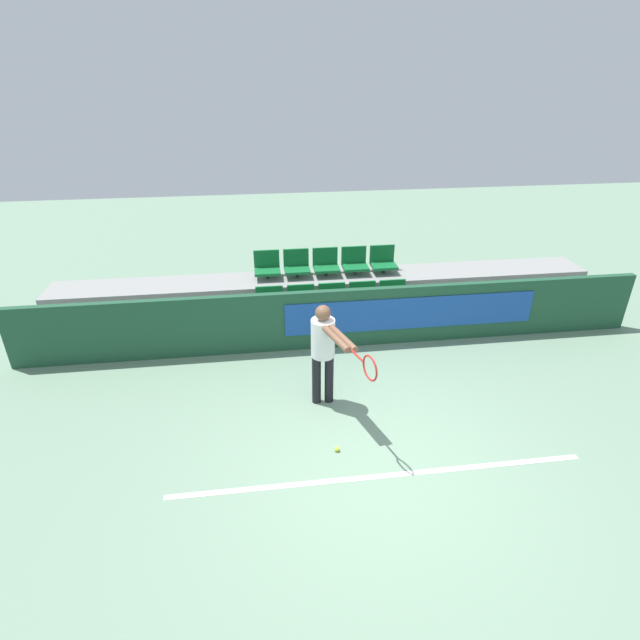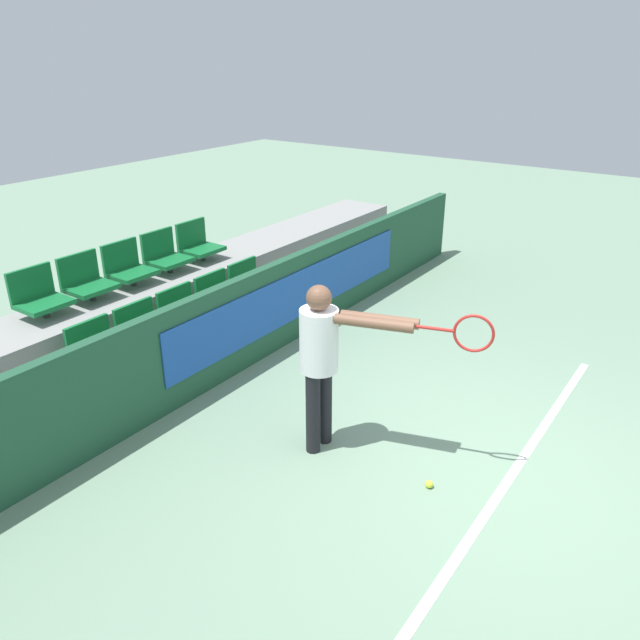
{
  "view_description": "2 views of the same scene",
  "coord_description": "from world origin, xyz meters",
  "px_view_note": "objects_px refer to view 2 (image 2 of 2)",
  "views": [
    {
      "loc": [
        -1.33,
        -4.56,
        4.47
      ],
      "look_at": [
        -0.42,
        2.31,
        0.91
      ],
      "focal_mm": 28.0,
      "sensor_mm": 36.0,
      "label": 1
    },
    {
      "loc": [
        -4.41,
        -1.32,
        3.38
      ],
      "look_at": [
        0.18,
        1.9,
        0.91
      ],
      "focal_mm": 35.0,
      "sensor_mm": 36.0,
      "label": 2
    }
  ],
  "objects_px": {
    "stadium_chair_4": "(250,284)",
    "stadium_chair_8": "(165,255)",
    "stadium_chair_1": "(143,331)",
    "tennis_player": "(327,351)",
    "stadium_chair_6": "(86,281)",
    "stadium_chair_2": "(183,313)",
    "stadium_chair_7": "(128,267)",
    "tennis_ball": "(429,484)",
    "stadium_chair_0": "(97,351)",
    "stadium_chair_9": "(198,244)",
    "stadium_chair_5": "(39,296)",
    "stadium_chair_3": "(218,298)"
  },
  "relations": [
    {
      "from": "stadium_chair_6",
      "to": "tennis_player",
      "type": "height_order",
      "value": "tennis_player"
    },
    {
      "from": "stadium_chair_5",
      "to": "stadium_chair_1",
      "type": "bearing_deg",
      "value": -56.75
    },
    {
      "from": "stadium_chair_6",
      "to": "stadium_chair_9",
      "type": "bearing_deg",
      "value": 0.0
    },
    {
      "from": "stadium_chair_0",
      "to": "stadium_chair_6",
      "type": "height_order",
      "value": "stadium_chair_6"
    },
    {
      "from": "stadium_chair_1",
      "to": "tennis_ball",
      "type": "distance_m",
      "value": 3.38
    },
    {
      "from": "stadium_chair_0",
      "to": "stadium_chair_7",
      "type": "height_order",
      "value": "stadium_chair_7"
    },
    {
      "from": "stadium_chair_3",
      "to": "stadium_chair_6",
      "type": "bearing_deg",
      "value": 142.67
    },
    {
      "from": "stadium_chair_2",
      "to": "stadium_chair_8",
      "type": "distance_m",
      "value": 1.12
    },
    {
      "from": "stadium_chair_3",
      "to": "tennis_player",
      "type": "bearing_deg",
      "value": -114.35
    },
    {
      "from": "stadium_chair_0",
      "to": "stadium_chair_5",
      "type": "relative_size",
      "value": 1.0
    },
    {
      "from": "stadium_chair_1",
      "to": "tennis_player",
      "type": "height_order",
      "value": "tennis_player"
    },
    {
      "from": "stadium_chair_0",
      "to": "stadium_chair_6",
      "type": "xyz_separation_m",
      "value": [
        0.58,
        0.88,
        0.38
      ]
    },
    {
      "from": "stadium_chair_1",
      "to": "tennis_player",
      "type": "xyz_separation_m",
      "value": [
        0.11,
        -2.31,
        0.38
      ]
    },
    {
      "from": "stadium_chair_6",
      "to": "stadium_chair_7",
      "type": "relative_size",
      "value": 1.0
    },
    {
      "from": "tennis_ball",
      "to": "stadium_chair_5",
      "type": "bearing_deg",
      "value": 99.37
    },
    {
      "from": "tennis_player",
      "to": "stadium_chair_1",
      "type": "bearing_deg",
      "value": 75.03
    },
    {
      "from": "stadium_chair_7",
      "to": "stadium_chair_8",
      "type": "bearing_deg",
      "value": 0.0
    },
    {
      "from": "stadium_chair_9",
      "to": "tennis_ball",
      "type": "height_order",
      "value": "stadium_chair_9"
    },
    {
      "from": "stadium_chair_6",
      "to": "tennis_player",
      "type": "distance_m",
      "value": 3.19
    },
    {
      "from": "stadium_chair_4",
      "to": "tennis_ball",
      "type": "height_order",
      "value": "stadium_chair_4"
    },
    {
      "from": "stadium_chair_4",
      "to": "stadium_chair_2",
      "type": "bearing_deg",
      "value": 180.0
    },
    {
      "from": "stadium_chair_7",
      "to": "tennis_ball",
      "type": "height_order",
      "value": "stadium_chair_7"
    },
    {
      "from": "stadium_chair_0",
      "to": "stadium_chair_3",
      "type": "height_order",
      "value": "same"
    },
    {
      "from": "stadium_chair_2",
      "to": "stadium_chair_7",
      "type": "xyz_separation_m",
      "value": [
        0.0,
        0.88,
        0.38
      ]
    },
    {
      "from": "stadium_chair_9",
      "to": "stadium_chair_2",
      "type": "bearing_deg",
      "value": -142.67
    },
    {
      "from": "stadium_chair_8",
      "to": "tennis_player",
      "type": "relative_size",
      "value": 0.32
    },
    {
      "from": "stadium_chair_0",
      "to": "stadium_chair_8",
      "type": "height_order",
      "value": "stadium_chair_8"
    },
    {
      "from": "stadium_chair_4",
      "to": "tennis_player",
      "type": "xyz_separation_m",
      "value": [
        -1.62,
        -2.31,
        0.38
      ]
    },
    {
      "from": "stadium_chair_0",
      "to": "stadium_chair_7",
      "type": "bearing_deg",
      "value": 37.33
    },
    {
      "from": "stadium_chair_1",
      "to": "stadium_chair_6",
      "type": "relative_size",
      "value": 1.0
    },
    {
      "from": "stadium_chair_9",
      "to": "stadium_chair_5",
      "type": "bearing_deg",
      "value": 180.0
    },
    {
      "from": "stadium_chair_6",
      "to": "stadium_chair_4",
      "type": "bearing_deg",
      "value": -26.95
    },
    {
      "from": "stadium_chair_2",
      "to": "stadium_chair_3",
      "type": "distance_m",
      "value": 0.58
    },
    {
      "from": "stadium_chair_0",
      "to": "tennis_ball",
      "type": "height_order",
      "value": "stadium_chair_0"
    },
    {
      "from": "stadium_chair_8",
      "to": "stadium_chair_9",
      "type": "height_order",
      "value": "same"
    },
    {
      "from": "stadium_chair_4",
      "to": "tennis_ball",
      "type": "xyz_separation_m",
      "value": [
        -1.61,
        -3.33,
        -0.57
      ]
    },
    {
      "from": "stadium_chair_2",
      "to": "stadium_chair_0",
      "type": "bearing_deg",
      "value": 180.0
    },
    {
      "from": "stadium_chair_5",
      "to": "tennis_ball",
      "type": "relative_size",
      "value": 7.72
    },
    {
      "from": "stadium_chair_2",
      "to": "stadium_chair_7",
      "type": "distance_m",
      "value": 0.96
    },
    {
      "from": "stadium_chair_3",
      "to": "tennis_player",
      "type": "relative_size",
      "value": 0.32
    },
    {
      "from": "stadium_chair_5",
      "to": "stadium_chair_7",
      "type": "distance_m",
      "value": 1.15
    },
    {
      "from": "stadium_chair_4",
      "to": "tennis_ball",
      "type": "relative_size",
      "value": 7.72
    },
    {
      "from": "stadium_chair_1",
      "to": "stadium_chair_9",
      "type": "xyz_separation_m",
      "value": [
        1.73,
        0.88,
        0.38
      ]
    },
    {
      "from": "stadium_chair_4",
      "to": "stadium_chair_8",
      "type": "bearing_deg",
      "value": 123.25
    },
    {
      "from": "stadium_chair_6",
      "to": "tennis_player",
      "type": "xyz_separation_m",
      "value": [
        0.11,
        -3.18,
        -0.0
      ]
    },
    {
      "from": "stadium_chair_0",
      "to": "stadium_chair_5",
      "type": "distance_m",
      "value": 0.96
    },
    {
      "from": "stadium_chair_5",
      "to": "stadium_chair_7",
      "type": "bearing_deg",
      "value": 0.0
    },
    {
      "from": "stadium_chair_5",
      "to": "tennis_ball",
      "type": "xyz_separation_m",
      "value": [
        0.69,
        -4.21,
        -0.95
      ]
    },
    {
      "from": "stadium_chair_2",
      "to": "tennis_player",
      "type": "xyz_separation_m",
      "value": [
        -0.47,
        -2.31,
        0.38
      ]
    },
    {
      "from": "stadium_chair_1",
      "to": "stadium_chair_2",
      "type": "height_order",
      "value": "same"
    }
  ]
}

